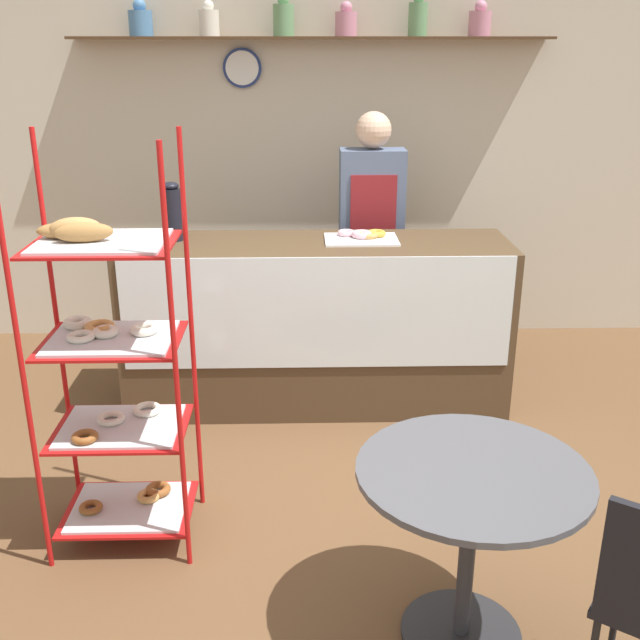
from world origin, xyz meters
TOP-DOWN VIEW (x-y plane):
  - ground_plane at (0.00, 0.00)m, footprint 14.00×14.00m
  - back_wall at (-0.00, 2.59)m, footprint 10.00×0.30m
  - display_counter at (0.00, 1.36)m, footprint 2.27×0.65m
  - pastry_rack at (-0.89, 0.04)m, footprint 0.61×0.48m
  - person_worker at (0.38, 1.96)m, footprint 0.42×0.24m
  - cafe_table at (0.50, -0.64)m, footprint 0.82×0.82m
  - coffee_carafe at (-0.84, 1.44)m, footprint 0.11×0.11m
  - donut_tray_counter at (0.28, 1.43)m, footprint 0.43×0.30m

SIDE VIEW (x-z plane):
  - ground_plane at x=0.00m, z-range 0.00..0.00m
  - display_counter at x=0.00m, z-range 0.00..1.01m
  - cafe_table at x=0.50m, z-range 0.19..0.91m
  - pastry_rack at x=-0.89m, z-range -0.07..1.72m
  - person_worker at x=0.38m, z-range 0.09..1.79m
  - donut_tray_counter at x=0.28m, z-range 1.01..1.06m
  - coffee_carafe at x=-0.84m, z-range 1.01..1.35m
  - back_wall at x=0.00m, z-range 0.02..2.72m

